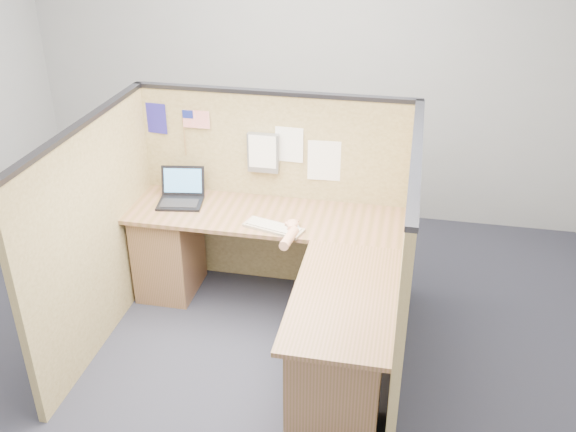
% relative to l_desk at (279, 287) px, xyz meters
% --- Properties ---
extents(floor, '(5.00, 5.00, 0.00)m').
position_rel_l_desk_xyz_m(floor, '(-0.18, -0.29, -0.39)').
color(floor, '#212330').
rests_on(floor, ground).
extents(wall_back, '(5.00, 0.00, 5.00)m').
position_rel_l_desk_xyz_m(wall_back, '(-0.18, 1.96, 1.01)').
color(wall_back, '#9A9D9F').
rests_on(wall_back, floor).
extents(cubicle_partitions, '(2.06, 1.83, 1.53)m').
position_rel_l_desk_xyz_m(cubicle_partitions, '(-0.18, 0.14, 0.38)').
color(cubicle_partitions, olive).
rests_on(cubicle_partitions, floor).
extents(l_desk, '(1.95, 1.75, 0.73)m').
position_rel_l_desk_xyz_m(l_desk, '(0.00, 0.00, 0.00)').
color(l_desk, brown).
rests_on(l_desk, floor).
extents(laptop, '(0.35, 0.35, 0.23)m').
position_rel_l_desk_xyz_m(laptop, '(-0.82, 0.48, 0.39)').
color(laptop, black).
rests_on(laptop, l_desk).
extents(keyboard, '(0.43, 0.25, 0.03)m').
position_rel_l_desk_xyz_m(keyboard, '(-0.07, 0.19, 0.35)').
color(keyboard, gray).
rests_on(keyboard, l_desk).
extents(mouse, '(0.10, 0.07, 0.04)m').
position_rel_l_desk_xyz_m(mouse, '(0.05, 0.22, 0.36)').
color(mouse, silver).
rests_on(mouse, l_desk).
extents(hand_forearm, '(0.10, 0.35, 0.07)m').
position_rel_l_desk_xyz_m(hand_forearm, '(0.06, 0.09, 0.37)').
color(hand_forearm, tan).
rests_on(hand_forearm, l_desk).
extents(blue_poster, '(0.17, 0.02, 0.23)m').
position_rel_l_desk_xyz_m(blue_poster, '(-1.06, 0.68, 0.88)').
color(blue_poster, navy).
rests_on(blue_poster, cubicle_partitions).
extents(american_flag, '(0.20, 0.01, 0.35)m').
position_rel_l_desk_xyz_m(american_flag, '(-0.77, 0.67, 0.89)').
color(american_flag, olive).
rests_on(american_flag, cubicle_partitions).
extents(file_holder, '(0.23, 0.05, 0.29)m').
position_rel_l_desk_xyz_m(file_holder, '(-0.25, 0.66, 0.69)').
color(file_holder, slate).
rests_on(file_holder, cubicle_partitions).
extents(paper_left, '(0.20, 0.01, 0.26)m').
position_rel_l_desk_xyz_m(paper_left, '(-0.07, 0.68, 0.76)').
color(paper_left, white).
rests_on(paper_left, cubicle_partitions).
extents(paper_right, '(0.24, 0.02, 0.30)m').
position_rel_l_desk_xyz_m(paper_right, '(0.19, 0.68, 0.65)').
color(paper_right, white).
rests_on(paper_right, cubicle_partitions).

